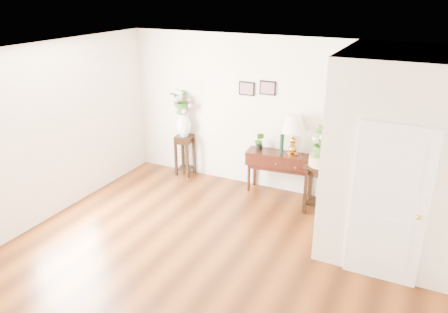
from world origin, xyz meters
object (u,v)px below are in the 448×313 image
Objects in this scene: console_table at (279,173)px; plant_stand_a at (185,155)px; table_lamp at (293,136)px; plant_stand_b at (318,189)px.

plant_stand_a reaches higher than console_table.
table_lamp reaches higher than plant_stand_b.
console_table is at bearing 0.00° from plant_stand_a.
table_lamp is at bearing 148.33° from plant_stand_b.
plant_stand_b is (0.81, -0.36, 0.02)m from console_table.
table_lamp is 1.00m from plant_stand_b.
console_table is at bearing 180.00° from table_lamp.
console_table is 1.63× the size of table_lamp.
console_table is at bearing 155.86° from plant_stand_b.
plant_stand_b is (0.59, -0.36, -0.73)m from table_lamp.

